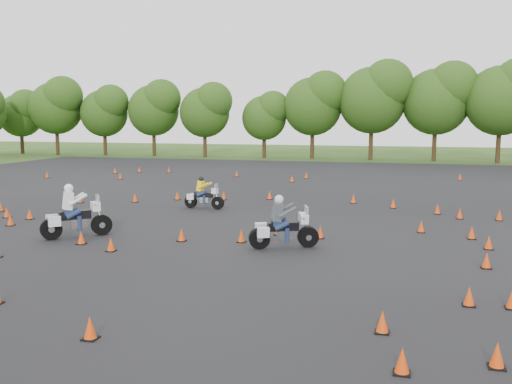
# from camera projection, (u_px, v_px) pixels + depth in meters

# --- Properties ---
(ground) EXTENTS (140.00, 140.00, 0.00)m
(ground) POSITION_uv_depth(u_px,v_px,m) (229.00, 237.00, 21.21)
(ground) COLOR #2D5119
(ground) RESTS_ON ground
(asphalt_pad) EXTENTS (62.00, 62.00, 0.00)m
(asphalt_pad) POSITION_uv_depth(u_px,v_px,m) (267.00, 212.00, 26.97)
(asphalt_pad) COLOR black
(asphalt_pad) RESTS_ON ground
(treeline) EXTENTS (86.91, 32.24, 10.70)m
(treeline) POSITION_uv_depth(u_px,v_px,m) (359.00, 115.00, 53.87)
(treeline) COLOR #294914
(treeline) RESTS_ON ground
(traffic_cones) EXTENTS (36.36, 33.09, 0.45)m
(traffic_cones) POSITION_uv_depth(u_px,v_px,m) (259.00, 210.00, 26.01)
(traffic_cones) COLOR #DF4009
(traffic_cones) RESTS_ON asphalt_pad
(rider_grey) EXTENTS (2.51, 1.65, 1.87)m
(rider_grey) POSITION_uv_depth(u_px,v_px,m) (284.00, 221.00, 19.38)
(rider_grey) COLOR #42474A
(rider_grey) RESTS_ON ground
(rider_yellow) EXTENTS (2.09, 0.77, 1.58)m
(rider_yellow) POSITION_uv_depth(u_px,v_px,m) (204.00, 193.00, 27.79)
(rider_yellow) COLOR yellow
(rider_yellow) RESTS_ON ground
(rider_white) EXTENTS (2.45, 2.35, 2.01)m
(rider_white) POSITION_uv_depth(u_px,v_px,m) (76.00, 211.00, 21.10)
(rider_white) COLOR silver
(rider_white) RESTS_ON ground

